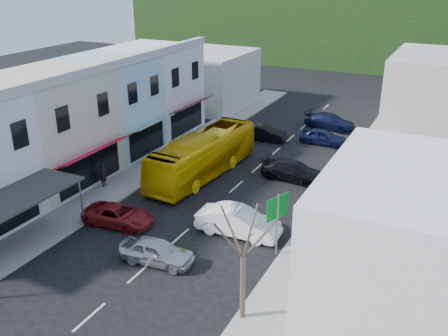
# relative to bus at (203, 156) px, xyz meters

# --- Properties ---
(ground) EXTENTS (120.00, 120.00, 0.00)m
(ground) POSITION_rel_bus_xyz_m (3.15, -8.89, -1.55)
(ground) COLOR black
(ground) RESTS_ON ground
(sidewalk_left) EXTENTS (3.00, 52.00, 0.15)m
(sidewalk_left) POSITION_rel_bus_xyz_m (-4.35, 1.11, -1.48)
(sidewalk_left) COLOR gray
(sidewalk_left) RESTS_ON ground
(sidewalk_right) EXTENTS (3.00, 52.00, 0.15)m
(sidewalk_right) POSITION_rel_bus_xyz_m (10.65, 1.11, -1.48)
(sidewalk_right) COLOR gray
(sidewalk_right) RESTS_ON ground
(shopfront_row) EXTENTS (8.25, 30.00, 8.00)m
(shopfront_row) POSITION_rel_bus_xyz_m (-9.34, -3.89, 2.45)
(shopfront_row) COLOR silver
(shopfront_row) RESTS_ON ground
(right_building) EXTENTS (8.00, 9.00, 8.00)m
(right_building) POSITION_rel_bus_xyz_m (16.65, -12.89, 2.45)
(right_building) COLOR silver
(right_building) RESTS_ON ground
(distant_block_left) EXTENTS (8.00, 10.00, 6.00)m
(distant_block_left) POSITION_rel_bus_xyz_m (-8.85, 18.11, 1.45)
(distant_block_left) COLOR #B7B2A8
(distant_block_left) RESTS_ON ground
(distant_block_right) EXTENTS (8.00, 12.00, 7.00)m
(distant_block_right) POSITION_rel_bus_xyz_m (14.15, 21.11, 1.95)
(distant_block_right) COLOR #B7B2A8
(distant_block_right) RESTS_ON ground
(hillside) EXTENTS (80.00, 26.00, 14.00)m
(hillside) POSITION_rel_bus_xyz_m (1.70, 56.20, 5.18)
(hillside) COLOR black
(hillside) RESTS_ON ground
(bus) EXTENTS (3.29, 11.74, 3.10)m
(bus) POSITION_rel_bus_xyz_m (0.00, 0.00, 0.00)
(bus) COLOR #E9B808
(bus) RESTS_ON ground
(car_silver) EXTENTS (4.56, 2.23, 1.40)m
(car_silver) POSITION_rel_bus_xyz_m (3.46, -11.73, -0.85)
(car_silver) COLOR #BCBCC1
(car_silver) RESTS_ON ground
(car_white) EXTENTS (4.46, 1.94, 1.40)m
(car_white) POSITION_rel_bus_xyz_m (6.12, -7.03, -0.85)
(car_white) COLOR white
(car_white) RESTS_ON ground
(car_red) EXTENTS (4.76, 2.34, 1.40)m
(car_red) POSITION_rel_bus_xyz_m (-1.03, -9.16, -0.85)
(car_red) COLOR maroon
(car_red) RESTS_ON ground
(car_black_near) EXTENTS (4.61, 2.13, 1.40)m
(car_black_near) POSITION_rel_bus_xyz_m (6.43, 2.11, -0.85)
(car_black_near) COLOR black
(car_black_near) RESTS_ON ground
(car_navy_mid) EXTENTS (4.44, 1.91, 1.40)m
(car_navy_mid) POSITION_rel_bus_xyz_m (6.23, 10.80, -0.85)
(car_navy_mid) COLOR black
(car_navy_mid) RESTS_ON ground
(car_black_far) EXTENTS (4.51, 2.08, 1.40)m
(car_black_far) POSITION_rel_bus_xyz_m (1.10, 9.57, -0.85)
(car_black_far) COLOR black
(car_black_far) RESTS_ON ground
(car_navy_far) EXTENTS (4.71, 2.43, 1.40)m
(car_navy_far) POSITION_rel_bus_xyz_m (5.61, 15.55, -0.85)
(car_navy_far) COLOR black
(car_navy_far) RESTS_ON ground
(pedestrian_left) EXTENTS (0.53, 0.68, 1.70)m
(pedestrian_left) POSITION_rel_bus_xyz_m (-5.29, -5.18, -0.55)
(pedestrian_left) COLOR black
(pedestrian_left) RESTS_ON sidewalk_left
(direction_sign) EXTENTS (1.32, 1.81, 3.73)m
(direction_sign) POSITION_rel_bus_xyz_m (8.96, -8.25, 0.32)
(direction_sign) COLOR #055E19
(direction_sign) RESTS_ON ground
(street_tree) EXTENTS (2.12, 2.12, 6.54)m
(street_tree) POSITION_rel_bus_xyz_m (9.48, -13.92, 1.72)
(street_tree) COLOR #3A2B24
(street_tree) RESTS_ON ground
(traffic_signal) EXTENTS (0.82, 1.09, 4.58)m
(traffic_signal) POSITION_rel_bus_xyz_m (9.75, 19.21, 0.74)
(traffic_signal) COLOR black
(traffic_signal) RESTS_ON ground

